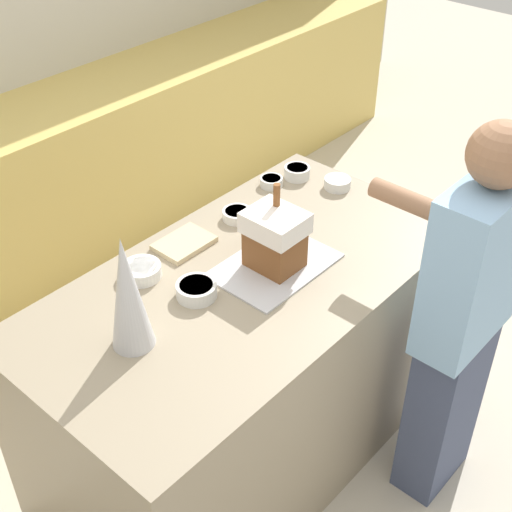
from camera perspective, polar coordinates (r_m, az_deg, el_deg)
The scene contains 14 objects.
ground_plane at distance 3.09m, azimuth -0.73°, elevation -14.93°, with size 12.00×12.00×0.00m, color beige.
back_cabinet_block at distance 3.85m, azimuth -19.70°, elevation 3.42°, with size 6.00×0.60×0.90m.
kitchen_island at distance 2.76m, azimuth -0.80°, elevation -9.09°, with size 1.62×0.86×0.90m.
baking_tray at distance 2.50m, azimuth 1.49°, elevation -0.77°, with size 0.43×0.30×0.01m.
gingerbread_house at distance 2.43m, azimuth 1.53°, elevation 1.45°, with size 0.17×0.19×0.30m.
decorative_tree at distance 2.11m, azimuth -10.24°, elevation -2.94°, with size 0.13×0.13×0.39m.
candy_bowl_beside_tree at distance 2.37m, azimuth -4.79°, elevation -2.69°, with size 0.14×0.14×0.05m.
candy_bowl_far_right at distance 2.95m, azimuth 6.54°, elevation 5.85°, with size 0.11×0.11×0.04m.
candy_bowl_far_left at distance 2.48m, azimuth -9.15°, elevation -1.15°, with size 0.14×0.14×0.05m.
candy_bowl_behind_tray at distance 2.95m, azimuth 1.23°, elevation 6.00°, with size 0.09×0.09×0.04m.
candy_bowl_near_tray_right at distance 2.74m, azimuth -1.53°, elevation 3.36°, with size 0.11×0.11×0.04m.
candy_bowl_front_corner at distance 3.01m, azimuth 3.31°, elevation 6.74°, with size 0.11×0.11×0.05m.
cookbook at distance 2.61m, azimuth -5.77°, elevation 1.03°, with size 0.21×0.15×0.02m.
person at distance 2.53m, azimuth 16.10°, elevation -5.17°, with size 0.41×0.51×1.55m.
Camera 1 is at (-1.42, -1.31, 2.42)m, focal length 50.00 mm.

